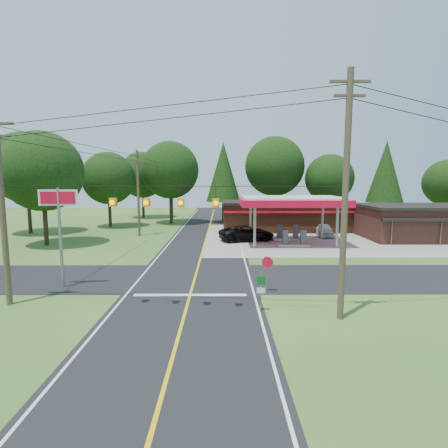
{
  "coord_description": "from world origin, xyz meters",
  "views": [
    {
      "loc": [
        1.87,
        -22.99,
        6.6
      ],
      "look_at": [
        2.0,
        7.0,
        2.8
      ],
      "focal_mm": 28.0,
      "sensor_mm": 36.0,
      "label": 1
    }
  ],
  "objects_px": {
    "sedan_car": "(325,230)",
    "octagonal_stop_sign": "(267,265)",
    "gas_canopy": "(291,203)",
    "big_stop_sign": "(59,215)",
    "suv_car": "(247,233)"
  },
  "relations": [
    {
      "from": "gas_canopy",
      "to": "big_stop_sign",
      "type": "bearing_deg",
      "value": -138.56
    },
    {
      "from": "gas_canopy",
      "to": "sedan_car",
      "type": "bearing_deg",
      "value": 42.54
    },
    {
      "from": "gas_canopy",
      "to": "octagonal_stop_sign",
      "type": "bearing_deg",
      "value": -105.7
    },
    {
      "from": "gas_canopy",
      "to": "suv_car",
      "type": "height_order",
      "value": "gas_canopy"
    },
    {
      "from": "suv_car",
      "to": "gas_canopy",
      "type": "bearing_deg",
      "value": -123.84
    },
    {
      "from": "suv_car",
      "to": "big_stop_sign",
      "type": "xyz_separation_m",
      "value": [
        -12.5,
        -16.51,
        3.65
      ]
    },
    {
      "from": "sedan_car",
      "to": "octagonal_stop_sign",
      "type": "xyz_separation_m",
      "value": [
        -9.37,
        -20.48,
        0.91
      ]
    },
    {
      "from": "gas_canopy",
      "to": "octagonal_stop_sign",
      "type": "xyz_separation_m",
      "value": [
        -4.5,
        -16.01,
        -2.64
      ]
    },
    {
      "from": "big_stop_sign",
      "to": "octagonal_stop_sign",
      "type": "height_order",
      "value": "big_stop_sign"
    },
    {
      "from": "sedan_car",
      "to": "octagonal_stop_sign",
      "type": "relative_size",
      "value": 1.92
    },
    {
      "from": "gas_canopy",
      "to": "sedan_car",
      "type": "xyz_separation_m",
      "value": [
        4.87,
        4.47,
        -3.55
      ]
    },
    {
      "from": "gas_canopy",
      "to": "octagonal_stop_sign",
      "type": "height_order",
      "value": "gas_canopy"
    },
    {
      "from": "suv_car",
      "to": "octagonal_stop_sign",
      "type": "height_order",
      "value": "octagonal_stop_sign"
    },
    {
      "from": "big_stop_sign",
      "to": "sedan_car",
      "type": "bearing_deg",
      "value": 41.69
    },
    {
      "from": "octagonal_stop_sign",
      "to": "suv_car",
      "type": "bearing_deg",
      "value": 90.0
    }
  ]
}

